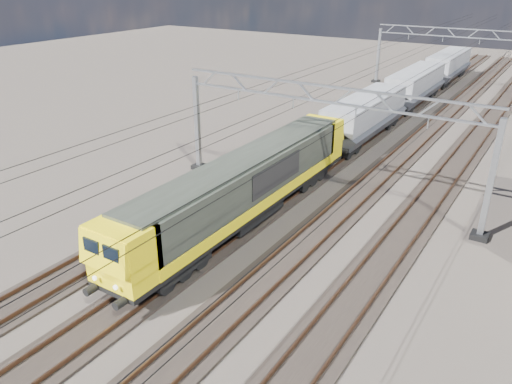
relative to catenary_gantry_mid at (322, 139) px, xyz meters
The scene contains 12 objects.
ground 5.59m from the catenary_gantry_mid, 90.00° to the right, with size 160.00×160.00×0.00m, color black.
track_outer_west 8.17m from the catenary_gantry_mid, 146.31° to the right, with size 2.60×140.00×0.30m.
track_loco 5.89m from the catenary_gantry_mid, 116.57° to the right, with size 2.60×140.00×0.30m.
track_inner_east 5.89m from the catenary_gantry_mid, 63.43° to the right, with size 2.60×140.00×0.30m.
track_outer_east 8.17m from the catenary_gantry_mid, 33.69° to the right, with size 2.60×140.00×0.30m.
catenary_gantry_mid is the anchor object (origin of this frame).
catenary_gantry_far 36.00m from the catenary_gantry_mid, 90.00° to the left, with size 19.90×0.90×7.11m.
overhead_wires 4.40m from the catenary_gantry_mid, 90.00° to the left, with size 12.03×140.00×0.53m.
locomotive 5.71m from the catenary_gantry_mid, 111.36° to the right, with size 2.76×21.10×3.62m.
hopper_wagon_lead 12.85m from the catenary_gantry_mid, 99.03° to the left, with size 3.38×13.00×3.25m.
hopper_wagon_mid 26.91m from the catenary_gantry_mid, 94.27° to the left, with size 3.38×13.00×3.25m.
hopper_wagon_third 41.06m from the catenary_gantry_mid, 92.79° to the left, with size 3.38×13.00×3.25m.
Camera 1 is at (12.00, -22.07, 13.10)m, focal length 35.00 mm.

